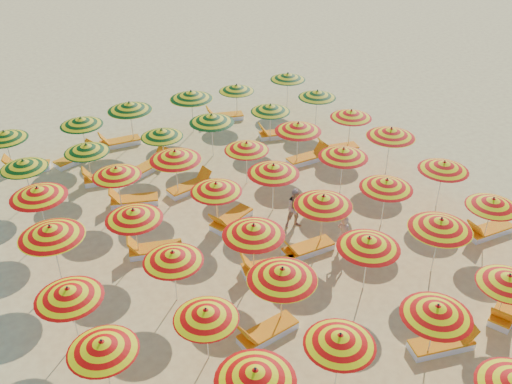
% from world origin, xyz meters
% --- Properties ---
extents(ground, '(120.00, 120.00, 0.00)m').
position_xyz_m(ground, '(0.00, 0.00, 0.00)').
color(ground, '#ECC969').
rests_on(ground, ground).
extents(umbrella_7, '(1.87, 1.87, 1.92)m').
position_xyz_m(umbrella_7, '(-3.69, -6.09, 1.69)').
color(umbrella_7, silver).
rests_on(umbrella_7, ground).
extents(umbrella_8, '(2.11, 2.11, 1.82)m').
position_xyz_m(umbrella_8, '(-1.45, -6.08, 1.60)').
color(umbrella_8, silver).
rests_on(umbrella_8, ground).
extents(umbrella_9, '(2.14, 2.14, 1.89)m').
position_xyz_m(umbrella_9, '(1.14, -6.52, 1.66)').
color(umbrella_9, silver).
rests_on(umbrella_9, ground).
extents(umbrella_10, '(1.93, 1.93, 1.76)m').
position_xyz_m(umbrella_10, '(3.73, -6.50, 1.55)').
color(umbrella_10, silver).
rests_on(umbrella_10, ground).
extents(umbrella_12, '(1.84, 1.84, 1.78)m').
position_xyz_m(umbrella_12, '(-6.30, -3.56, 1.56)').
color(umbrella_12, silver).
rests_on(umbrella_12, ground).
extents(umbrella_13, '(1.75, 1.75, 1.75)m').
position_xyz_m(umbrella_13, '(-3.78, -3.76, 1.54)').
color(umbrella_13, silver).
rests_on(umbrella_13, ground).
extents(umbrella_14, '(2.34, 2.34, 2.01)m').
position_xyz_m(umbrella_14, '(-1.50, -3.60, 1.77)').
color(umbrella_14, silver).
rests_on(umbrella_14, ground).
extents(umbrella_15, '(1.95, 1.95, 1.94)m').
position_xyz_m(umbrella_15, '(1.39, -3.58, 1.71)').
color(umbrella_15, silver).
rests_on(umbrella_15, ground).
extents(umbrella_16, '(2.43, 2.43, 2.03)m').
position_xyz_m(umbrella_16, '(3.74, -3.98, 1.79)').
color(umbrella_16, silver).
rests_on(umbrella_16, ground).
extents(umbrella_17, '(1.80, 1.80, 1.79)m').
position_xyz_m(umbrella_17, '(6.30, -3.70, 1.57)').
color(umbrella_17, silver).
rests_on(umbrella_17, ground).
extents(umbrella_18, '(2.20, 2.20, 1.87)m').
position_xyz_m(umbrella_18, '(-6.56, -1.48, 1.64)').
color(umbrella_18, silver).
rests_on(umbrella_18, ground).
extents(umbrella_19, '(1.99, 1.99, 1.82)m').
position_xyz_m(umbrella_19, '(-3.66, -1.32, 1.60)').
color(umbrella_19, silver).
rests_on(umbrella_19, ground).
extents(umbrella_20, '(1.90, 1.90, 1.98)m').
position_xyz_m(umbrella_20, '(-1.19, -1.50, 1.75)').
color(umbrella_20, silver).
rests_on(umbrella_20, ground).
extents(umbrella_21, '(2.07, 2.07, 2.00)m').
position_xyz_m(umbrella_21, '(1.48, -1.20, 1.76)').
color(umbrella_21, silver).
rests_on(umbrella_21, ground).
extents(umbrella_22, '(2.30, 2.30, 1.90)m').
position_xyz_m(umbrella_22, '(3.99, -1.27, 1.67)').
color(umbrella_22, silver).
rests_on(umbrella_22, ground).
extents(umbrella_23, '(2.11, 2.11, 1.89)m').
position_xyz_m(umbrella_23, '(6.56, -1.29, 1.66)').
color(umbrella_23, silver).
rests_on(umbrella_23, ground).
extents(umbrella_24, '(2.33, 2.33, 2.04)m').
position_xyz_m(umbrella_24, '(-6.38, 1.23, 1.80)').
color(umbrella_24, silver).
rests_on(umbrella_24, ground).
extents(umbrella_25, '(2.03, 2.03, 1.89)m').
position_xyz_m(umbrella_25, '(-3.95, 1.11, 1.67)').
color(umbrella_25, silver).
rests_on(umbrella_25, ground).
extents(umbrella_26, '(2.15, 2.15, 1.84)m').
position_xyz_m(umbrella_26, '(-1.03, 1.38, 1.62)').
color(umbrella_26, silver).
rests_on(umbrella_26, ground).
extents(umbrella_27, '(2.30, 2.30, 1.95)m').
position_xyz_m(umbrella_27, '(1.18, 1.37, 1.71)').
color(umbrella_27, silver).
rests_on(umbrella_27, ground).
extents(umbrella_28, '(2.02, 2.02, 1.95)m').
position_xyz_m(umbrella_28, '(4.02, 1.16, 1.71)').
color(umbrella_28, silver).
rests_on(umbrella_28, ground).
extents(umbrella_29, '(2.44, 2.44, 2.03)m').
position_xyz_m(umbrella_29, '(6.53, 1.50, 1.78)').
color(umbrella_29, silver).
rests_on(umbrella_29, ground).
extents(umbrella_30, '(2.19, 2.19, 1.96)m').
position_xyz_m(umbrella_30, '(-6.26, 3.74, 1.73)').
color(umbrella_30, silver).
rests_on(umbrella_30, ground).
extents(umbrella_31, '(1.95, 1.95, 1.82)m').
position_xyz_m(umbrella_31, '(-3.58, 4.03, 1.60)').
color(umbrella_31, silver).
rests_on(umbrella_31, ground).
extents(umbrella_32, '(2.10, 2.10, 2.02)m').
position_xyz_m(umbrella_32, '(-1.46, 3.84, 1.78)').
color(umbrella_32, silver).
rests_on(umbrella_32, ground).
extents(umbrella_33, '(1.78, 1.78, 1.81)m').
position_xyz_m(umbrella_33, '(1.29, 3.53, 1.59)').
color(umbrella_33, silver).
rests_on(umbrella_33, ground).
extents(umbrella_34, '(2.05, 2.05, 1.98)m').
position_xyz_m(umbrella_34, '(3.71, 3.73, 1.75)').
color(umbrella_34, silver).
rests_on(umbrella_34, ground).
extents(umbrella_35, '(2.06, 2.06, 1.86)m').
position_xyz_m(umbrella_35, '(6.46, 3.91, 1.64)').
color(umbrella_35, silver).
rests_on(umbrella_35, ground).
extents(umbrella_36, '(1.81, 1.81, 1.77)m').
position_xyz_m(umbrella_36, '(-6.30, 6.24, 1.56)').
color(umbrella_36, silver).
rests_on(umbrella_36, ground).
extents(umbrella_37, '(2.11, 2.11, 1.79)m').
position_xyz_m(umbrella_37, '(-4.02, 6.35, 1.58)').
color(umbrella_37, silver).
rests_on(umbrella_37, ground).
extents(umbrella_38, '(2.22, 2.22, 1.78)m').
position_xyz_m(umbrella_38, '(-1.08, 6.20, 1.57)').
color(umbrella_38, silver).
rests_on(umbrella_38, ground).
extents(umbrella_39, '(2.31, 2.31, 1.96)m').
position_xyz_m(umbrella_39, '(1.09, 6.18, 1.73)').
color(umbrella_39, silver).
rests_on(umbrella_39, ground).
extents(umbrella_40, '(2.00, 2.00, 1.81)m').
position_xyz_m(umbrella_40, '(3.88, 6.17, 1.59)').
color(umbrella_40, silver).
rests_on(umbrella_40, ground).
extents(umbrella_41, '(2.28, 2.28, 1.83)m').
position_xyz_m(umbrella_41, '(6.51, 6.48, 1.61)').
color(umbrella_41, silver).
rests_on(umbrella_41, ground).
extents(umbrella_42, '(1.93, 1.93, 1.84)m').
position_xyz_m(umbrella_42, '(-6.53, 8.91, 1.62)').
color(umbrella_42, silver).
rests_on(umbrella_42, ground).
extents(umbrella_43, '(1.97, 1.97, 1.85)m').
position_xyz_m(umbrella_43, '(-3.60, 8.71, 1.63)').
color(umbrella_43, silver).
rests_on(umbrella_43, ground).
extents(umbrella_44, '(2.17, 2.17, 2.02)m').
position_xyz_m(umbrella_44, '(-1.48, 8.87, 1.78)').
color(umbrella_44, silver).
rests_on(umbrella_44, ground).
extents(umbrella_45, '(2.37, 2.37, 2.04)m').
position_xyz_m(umbrella_45, '(1.30, 8.72, 1.80)').
color(umbrella_45, silver).
rests_on(umbrella_45, ground).
extents(umbrella_46, '(2.18, 2.18, 1.76)m').
position_xyz_m(umbrella_46, '(3.73, 9.05, 1.55)').
color(umbrella_46, silver).
rests_on(umbrella_46, ground).
extents(umbrella_47, '(1.94, 1.94, 1.83)m').
position_xyz_m(umbrella_47, '(6.54, 9.04, 1.61)').
color(umbrella_47, silver).
rests_on(umbrella_47, ground).
extents(lounger_3, '(1.82, 0.99, 0.69)m').
position_xyz_m(lounger_3, '(1.74, -6.46, 0.15)').
color(lounger_3, white).
rests_on(lounger_3, ground).
extents(lounger_4, '(1.82, 1.25, 0.69)m').
position_xyz_m(lounger_4, '(4.23, -6.40, 0.15)').
color(lounger_4, white).
rests_on(lounger_4, ground).
extents(lounger_6, '(1.79, 0.79, 0.69)m').
position_xyz_m(lounger_6, '(-2.10, -3.84, 0.15)').
color(lounger_6, white).
rests_on(lounger_6, ground).
extents(lounger_7, '(1.77, 0.69, 0.69)m').
position_xyz_m(lounger_7, '(6.80, -3.47, 0.15)').
color(lounger_7, white).
rests_on(lounger_7, ground).
extents(lounger_8, '(1.82, 0.98, 0.69)m').
position_xyz_m(lounger_8, '(-0.69, -1.50, 0.15)').
color(lounger_8, white).
rests_on(lounger_8, ground).
extents(lounger_9, '(1.75, 0.63, 0.69)m').
position_xyz_m(lounger_9, '(0.88, -1.30, 0.15)').
color(lounger_9, white).
rests_on(lounger_9, ground).
extents(lounger_10, '(1.83, 1.05, 0.69)m').
position_xyz_m(lounger_10, '(-3.45, 1.06, 0.15)').
color(lounger_10, white).
rests_on(lounger_10, ground).
extents(lounger_11, '(1.82, 1.19, 0.69)m').
position_xyz_m(lounger_11, '(-0.52, 1.39, 0.15)').
color(lounger_11, white).
rests_on(lounger_11, ground).
extents(lounger_12, '(1.83, 1.10, 0.69)m').
position_xyz_m(lounger_12, '(-3.08, 4.22, 0.15)').
color(lounger_12, white).
rests_on(lounger_12, ground).
extents(lounger_13, '(1.81, 0.88, 0.69)m').
position_xyz_m(lounger_13, '(-0.86, 4.08, 0.15)').
color(lounger_13, white).
rests_on(lounger_13, ground).
extents(lounger_14, '(1.74, 0.59, 0.69)m').
position_xyz_m(lounger_14, '(4.31, 3.82, 0.15)').
color(lounger_14, white).
rests_on(lounger_14, ground).
extents(lounger_15, '(1.82, 0.93, 0.69)m').
position_xyz_m(lounger_15, '(5.87, 3.88, 0.15)').
color(lounger_15, white).
rests_on(lounger_15, ground).
extents(lounger_16, '(1.81, 0.91, 0.69)m').
position_xyz_m(lounger_16, '(-3.52, 6.29, 0.15)').
color(lounger_16, white).
rests_on(lounger_16, ground).
extents(lounger_17, '(1.82, 1.23, 0.69)m').
position_xyz_m(lounger_17, '(-1.58, 6.41, 0.15)').
color(lounger_17, white).
rests_on(lounger_17, ground).
extents(lounger_18, '(1.82, 1.02, 0.69)m').
position_xyz_m(lounger_18, '(4.38, 6.38, 0.15)').
color(lounger_18, white).
rests_on(lounger_18, ground).
extents(lounger_19, '(1.83, 1.10, 0.69)m').
position_xyz_m(lounger_19, '(-6.03, 8.76, 0.15)').
color(lounger_19, white).
rests_on(lounger_19, ground).
extents(lounger_20, '(1.83, 1.12, 0.69)m').
position_xyz_m(lounger_20, '(-4.10, 8.51, 0.15)').
color(lounger_20, white).
rests_on(lounger_20, ground).
extents(lounger_21, '(1.78, 0.73, 0.69)m').
position_xyz_m(lounger_21, '(-2.07, 9.05, 0.15)').
color(lounger_21, white).
rests_on(lounger_21, ground).
extents(lounger_22, '(1.83, 1.03, 0.69)m').
position_xyz_m(lounger_22, '(3.13, 9.23, 0.15)').
color(lounger_22, white).
rests_on(lounger_22, ground).
extents(beachgoer_b, '(0.83, 0.70, 1.49)m').
position_xyz_m(beachgoer_b, '(1.35, 0.12, 0.74)').
color(beachgoer_b, tan).
rests_on(beachgoer_b, ground).
extents(beachgoer_a, '(0.47, 0.58, 1.36)m').
position_xyz_m(beachgoer_a, '(1.92, -1.82, 0.68)').
color(beachgoer_a, tan).
rests_on(beachgoer_a, ground).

